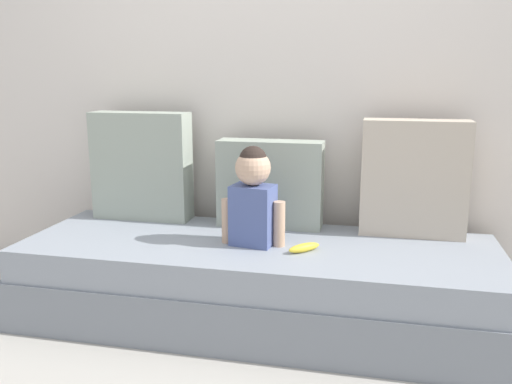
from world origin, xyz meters
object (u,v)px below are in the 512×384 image
(throw_pillow_right, at_px, (414,178))
(toddler, at_px, (253,195))
(couch, at_px, (258,282))
(throw_pillow_center, at_px, (270,184))
(banana, at_px, (304,248))
(throw_pillow_left, at_px, (142,166))

(throw_pillow_right, bearing_deg, toddler, -156.14)
(couch, bearing_deg, throw_pillow_right, 22.59)
(throw_pillow_center, xyz_separation_m, throw_pillow_right, (0.73, 0.00, 0.06))
(throw_pillow_right, relative_size, toddler, 1.22)
(couch, xyz_separation_m, throw_pillow_center, (0.00, 0.30, 0.43))
(couch, distance_m, toddler, 0.45)
(couch, relative_size, banana, 13.78)
(throw_pillow_center, xyz_separation_m, toddler, (-0.02, -0.33, 0.01))
(throw_pillow_right, height_order, banana, throw_pillow_right)
(throw_pillow_left, relative_size, throw_pillow_center, 1.07)
(couch, bearing_deg, banana, -19.77)
(toddler, height_order, banana, toddler)
(couch, distance_m, throw_pillow_right, 0.93)
(throw_pillow_right, height_order, toddler, throw_pillow_right)
(couch, distance_m, throw_pillow_center, 0.53)
(throw_pillow_center, relative_size, banana, 3.24)
(throw_pillow_center, relative_size, throw_pillow_right, 0.95)
(banana, bearing_deg, throw_pillow_center, 121.43)
(toddler, xyz_separation_m, banana, (0.25, -0.06, -0.22))
(throw_pillow_center, distance_m, toddler, 0.33)
(throw_pillow_left, relative_size, banana, 3.48)
(couch, distance_m, banana, 0.34)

